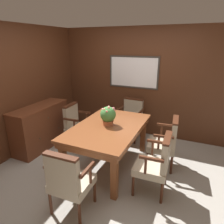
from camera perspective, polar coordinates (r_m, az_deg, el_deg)
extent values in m
plane|color=#A39E93|center=(3.60, -2.48, -16.58)|extent=(14.00, 14.00, 0.00)
cube|color=#4C2816|center=(4.71, 7.29, 8.28)|extent=(7.20, 0.06, 2.45)
cube|color=white|center=(4.66, 6.15, 11.24)|extent=(1.09, 0.01, 0.65)
cube|color=#38332D|center=(4.62, 6.29, 15.46)|extent=(1.16, 0.02, 0.04)
cube|color=#38332D|center=(4.72, 5.99, 7.08)|extent=(1.16, 0.02, 0.04)
cube|color=#38332D|center=(4.86, -0.31, 11.66)|extent=(0.03, 0.02, 0.65)
cube|color=#38332D|center=(4.52, 13.05, 10.61)|extent=(0.04, 0.02, 0.65)
cube|color=#4C2816|center=(4.20, -26.12, 5.14)|extent=(0.06, 7.20, 2.45)
cube|color=brown|center=(3.25, -13.71, -13.85)|extent=(0.09, 0.09, 0.72)
cube|color=brown|center=(2.88, 0.68, -18.03)|extent=(0.09, 0.09, 0.72)
cube|color=brown|center=(4.35, -2.04, -4.47)|extent=(0.09, 0.09, 0.72)
cube|color=brown|center=(4.08, 8.89, -6.36)|extent=(0.09, 0.09, 0.72)
cube|color=brown|center=(3.45, -1.01, -5.30)|extent=(1.00, 1.62, 0.09)
cube|color=brown|center=(3.42, -1.02, -4.28)|extent=(1.06, 1.68, 0.04)
cylinder|color=#472314|center=(3.97, 11.02, -10.36)|extent=(0.04, 0.04, 0.34)
cylinder|color=#472314|center=(3.61, 10.05, -13.54)|extent=(0.04, 0.04, 0.34)
cylinder|color=#472314|center=(3.95, 16.91, -11.02)|extent=(0.04, 0.04, 0.34)
cylinder|color=#472314|center=(3.59, 16.61, -14.30)|extent=(0.04, 0.04, 0.34)
cube|color=tan|center=(3.66, 13.93, -9.24)|extent=(0.51, 0.52, 0.11)
cube|color=tan|center=(3.54, 17.37, -5.69)|extent=(0.12, 0.45, 0.43)
cube|color=#472314|center=(3.45, 17.74, -2.18)|extent=(0.13, 0.45, 0.03)
cylinder|color=#472314|center=(3.82, 13.96, -5.15)|extent=(0.04, 0.04, 0.24)
cube|color=#472314|center=(3.77, 15.16, -3.61)|extent=(0.33, 0.07, 0.04)
cylinder|color=#472314|center=(3.36, 13.17, -8.51)|extent=(0.04, 0.04, 0.24)
cube|color=#472314|center=(3.31, 14.53, -6.81)|extent=(0.33, 0.07, 0.04)
cylinder|color=#472314|center=(4.55, 1.53, -6.00)|extent=(0.04, 0.04, 0.34)
cylinder|color=#472314|center=(4.40, 6.53, -7.03)|extent=(0.04, 0.04, 0.34)
cylinder|color=#472314|center=(4.88, 3.59, -4.20)|extent=(0.04, 0.04, 0.34)
cylinder|color=#472314|center=(4.75, 8.27, -5.09)|extent=(0.04, 0.04, 0.34)
cube|color=tan|center=(4.55, 5.06, -2.98)|extent=(0.51, 0.49, 0.11)
cube|color=tan|center=(4.62, 6.06, 0.95)|extent=(0.45, 0.10, 0.43)
cube|color=#472314|center=(4.56, 6.16, 3.73)|extent=(0.45, 0.11, 0.03)
cylinder|color=#472314|center=(4.55, 2.04, -0.56)|extent=(0.04, 0.04, 0.24)
cube|color=#472314|center=(4.57, 2.43, 1.11)|extent=(0.05, 0.33, 0.04)
cylinder|color=#472314|center=(4.38, 7.98, -1.56)|extent=(0.04, 0.04, 0.24)
cube|color=#472314|center=(4.40, 8.35, 0.18)|extent=(0.05, 0.33, 0.04)
cylinder|color=#472314|center=(2.96, -4.98, -21.66)|extent=(0.04, 0.04, 0.34)
cylinder|color=#472314|center=(3.14, -12.29, -19.38)|extent=(0.04, 0.04, 0.34)
cylinder|color=#472314|center=(2.71, -9.29, -26.66)|extent=(0.04, 0.04, 0.34)
cylinder|color=#472314|center=(2.90, -17.11, -23.65)|extent=(0.04, 0.04, 0.34)
cube|color=tan|center=(2.77, -11.25, -19.30)|extent=(0.50, 0.48, 0.11)
cube|color=tan|center=(2.49, -14.16, -16.76)|extent=(0.45, 0.09, 0.43)
cube|color=#472314|center=(2.36, -14.62, -12.16)|extent=(0.45, 0.10, 0.03)
cylinder|color=#472314|center=(2.58, -6.19, -17.39)|extent=(0.04, 0.04, 0.24)
cube|color=#472314|center=(2.46, -7.08, -16.02)|extent=(0.05, 0.33, 0.04)
cylinder|color=#472314|center=(2.82, -15.50, -14.59)|extent=(0.04, 0.04, 0.24)
cube|color=#472314|center=(2.71, -16.62, -13.19)|extent=(0.05, 0.33, 0.04)
cylinder|color=#472314|center=(3.38, 8.04, -15.88)|extent=(0.04, 0.04, 0.34)
cylinder|color=#472314|center=(3.05, 6.04, -20.19)|extent=(0.04, 0.04, 0.34)
cylinder|color=#472314|center=(3.34, 15.07, -16.95)|extent=(0.04, 0.04, 0.34)
cylinder|color=#472314|center=(3.01, 14.02, -21.52)|extent=(0.04, 0.04, 0.34)
cube|color=tan|center=(3.06, 11.07, -15.22)|extent=(0.48, 0.50, 0.11)
cube|color=tan|center=(2.89, 15.21, -11.31)|extent=(0.10, 0.45, 0.43)
cube|color=#472314|center=(2.79, 15.62, -7.18)|extent=(0.11, 0.45, 0.03)
cylinder|color=#472314|center=(3.18, 11.51, -10.09)|extent=(0.04, 0.04, 0.24)
cube|color=#472314|center=(3.12, 12.92, -8.35)|extent=(0.33, 0.05, 0.04)
cylinder|color=#472314|center=(2.76, 9.57, -14.91)|extent=(0.04, 0.04, 0.24)
cube|color=#472314|center=(2.68, 11.19, -13.03)|extent=(0.33, 0.05, 0.04)
cylinder|color=#472314|center=(4.09, -8.09, -9.24)|extent=(0.04, 0.04, 0.34)
cylinder|color=#472314|center=(4.42, -5.41, -6.87)|extent=(0.04, 0.04, 0.34)
cylinder|color=#472314|center=(4.29, -12.84, -8.16)|extent=(0.04, 0.04, 0.34)
cylinder|color=#472314|center=(4.60, -9.92, -5.99)|extent=(0.04, 0.04, 0.34)
cube|color=tan|center=(4.25, -9.22, -4.82)|extent=(0.48, 0.50, 0.11)
cube|color=tan|center=(4.24, -11.64, -1.03)|extent=(0.10, 0.45, 0.43)
cube|color=#472314|center=(4.17, -11.86, 1.97)|extent=(0.11, 0.45, 0.03)
cylinder|color=#472314|center=(3.97, -10.73, -3.93)|extent=(0.04, 0.04, 0.24)
cube|color=#472314|center=(3.96, -11.69, -2.19)|extent=(0.33, 0.05, 0.04)
cylinder|color=#472314|center=(4.37, -7.30, -1.57)|extent=(0.04, 0.04, 0.24)
cube|color=#472314|center=(4.36, -8.17, 0.02)|extent=(0.33, 0.05, 0.04)
cylinder|color=#B2603D|center=(3.43, -1.12, -3.03)|extent=(0.18, 0.18, 0.09)
cylinder|color=#B2603D|center=(3.42, -1.12, -2.52)|extent=(0.19, 0.19, 0.02)
sphere|color=#427F3D|center=(3.38, -1.14, -0.67)|extent=(0.27, 0.27, 0.27)
sphere|color=#E96961|center=(3.26, -1.51, 0.12)|extent=(0.04, 0.04, 0.04)
sphere|color=#F06D67|center=(3.44, -1.15, 1.20)|extent=(0.04, 0.04, 0.04)
sphere|color=#F57263|center=(3.30, -2.23, 0.75)|extent=(0.04, 0.04, 0.04)
sphere|color=#EE6E75|center=(3.36, -2.72, 0.77)|extent=(0.04, 0.04, 0.04)
sphere|color=#F27368|center=(3.31, -0.95, 1.15)|extent=(0.05, 0.05, 0.05)
sphere|color=#DD7879|center=(3.35, 0.35, 0.86)|extent=(0.06, 0.06, 0.06)
sphere|color=#E36877|center=(3.35, 0.64, 0.50)|extent=(0.04, 0.04, 0.04)
sphere|color=#F67B7C|center=(3.39, -0.90, 1.47)|extent=(0.04, 0.04, 0.04)
cube|color=brown|center=(4.43, -19.64, -4.08)|extent=(0.44, 1.26, 0.88)
cube|color=brown|center=(4.28, -20.30, 1.44)|extent=(0.45, 1.29, 0.02)
sphere|color=#4C422D|center=(4.19, -17.72, -1.56)|extent=(0.03, 0.03, 0.03)
sphere|color=#4C422D|center=(4.13, -19.83, -7.14)|extent=(0.03, 0.03, 0.03)
sphere|color=#4C422D|center=(4.51, -14.96, -4.36)|extent=(0.03, 0.03, 0.03)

